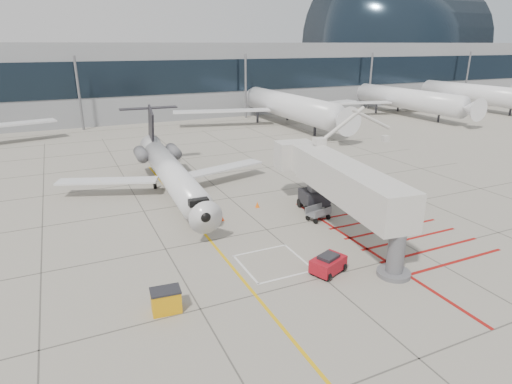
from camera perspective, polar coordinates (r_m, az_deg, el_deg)
name	(u,v)px	position (r m, az deg, el deg)	size (l,w,h in m)	color
ground_plane	(292,251)	(30.45, 4.79, -7.83)	(260.00, 260.00, 0.00)	gray
regional_jet	(176,165)	(39.01, -10.67, 3.58)	(21.35, 26.92, 7.05)	silver
jet_bridge	(349,190)	(32.04, 12.24, 0.21)	(8.58, 18.11, 7.25)	silver
pushback_tug	(328,263)	(27.76, 9.59, -9.37)	(2.25, 1.41, 1.31)	#A10F1C
spill_bin	(166,300)	(24.31, -11.91, -13.96)	(1.55, 1.03, 1.35)	orange
baggage_cart	(318,213)	(35.59, 8.29, -2.81)	(1.89, 1.19, 1.19)	#5D5E63
ground_power_unit	(389,209)	(37.03, 17.37, -2.12)	(2.28, 1.33, 1.80)	silver
cone_nose	(222,218)	(35.34, -4.53, -3.47)	(0.32, 0.32, 0.45)	red
cone_side	(257,204)	(38.04, 0.18, -1.68)	(0.37, 0.37, 0.51)	orange
terminal_building	(173,77)	(96.67, -10.97, 14.80)	(180.00, 28.00, 14.00)	gray
terminal_glass_band	(192,77)	(83.08, -8.51, 14.96)	(180.00, 0.10, 6.00)	black
terminal_dome	(394,43)	(125.44, 17.95, 18.39)	(40.00, 28.00, 28.00)	black
bg_aircraft_c	(278,88)	(78.87, 3.01, 13.69)	(37.79, 41.99, 12.60)	silver
bg_aircraft_d	(396,84)	(94.66, 18.21, 13.49)	(35.71, 39.68, 11.90)	silver
bg_aircraft_e	(464,80)	(108.61, 25.97, 13.25)	(36.66, 40.73, 12.22)	silver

